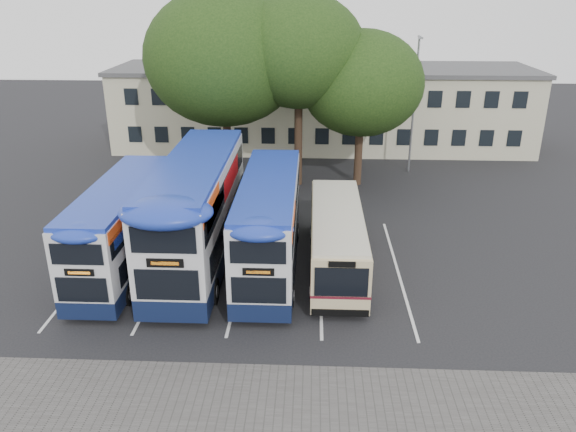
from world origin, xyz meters
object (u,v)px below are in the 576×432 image
at_px(tree_left, 224,58).
at_px(bus_dd_left, 122,224).
at_px(tree_right, 362,83).
at_px(bus_single, 337,236).
at_px(lamp_post, 414,98).
at_px(tree_mid, 299,51).
at_px(bus_dd_mid, 198,207).
at_px(bus_dd_right, 269,221).

relative_size(tree_left, bus_dd_left, 1.26).
distance_m(tree_right, bus_single, 12.89).
xyz_separation_m(lamp_post, tree_mid, (-7.60, -2.94, 3.27)).
bearing_deg(bus_single, tree_mid, 100.05).
bearing_deg(bus_dd_left, lamp_post, 45.08).
distance_m(lamp_post, bus_dd_left, 21.56).
distance_m(tree_left, bus_dd_left, 14.09).
relative_size(lamp_post, tree_right, 0.93).
bearing_deg(bus_dd_mid, tree_mid, 69.23).
height_order(tree_right, bus_dd_mid, tree_right).
relative_size(bus_dd_mid, bus_single, 1.28).
bearing_deg(tree_mid, bus_single, -79.95).
height_order(lamp_post, bus_dd_left, lamp_post).
xyz_separation_m(tree_right, bus_dd_right, (-4.81, -12.00, -4.16)).
relative_size(bus_dd_left, bus_dd_right, 0.95).
bearing_deg(bus_single, lamp_post, 69.14).
xyz_separation_m(lamp_post, bus_dd_mid, (-11.86, -14.18, -2.39)).
bearing_deg(tree_right, lamp_post, 36.49).
height_order(bus_dd_left, bus_dd_mid, bus_dd_mid).
xyz_separation_m(bus_dd_left, bus_single, (9.54, 0.58, -0.65)).
xyz_separation_m(tree_mid, bus_dd_right, (-0.97, -11.83, -6.04)).
xyz_separation_m(lamp_post, tree_right, (-3.76, -2.78, 1.39)).
height_order(bus_dd_left, bus_single, bus_dd_left).
bearing_deg(lamp_post, tree_left, -168.00).
bearing_deg(bus_dd_right, bus_dd_mid, 169.72).
height_order(lamp_post, bus_dd_mid, lamp_post).
bearing_deg(tree_right, tree_left, 178.72).
xyz_separation_m(lamp_post, bus_single, (-5.55, -14.55, -3.54)).
bearing_deg(bus_dd_right, bus_single, 4.22).
bearing_deg(lamp_post, bus_dd_left, -134.92).
relative_size(tree_left, tree_right, 1.24).
xyz_separation_m(tree_left, bus_dd_left, (-2.90, -12.54, -5.72)).
height_order(tree_right, bus_dd_right, tree_right).
relative_size(tree_right, bus_dd_right, 0.96).
xyz_separation_m(lamp_post, bus_dd_left, (-15.09, -15.13, -2.89)).
height_order(tree_left, bus_dd_right, tree_left).
bearing_deg(bus_dd_mid, tree_right, 54.57).
height_order(bus_dd_right, bus_single, bus_dd_right).
xyz_separation_m(tree_left, bus_dd_mid, (0.32, -11.59, -5.22)).
relative_size(lamp_post, bus_single, 0.99).
bearing_deg(bus_dd_mid, lamp_post, 50.07).
distance_m(bus_dd_left, bus_single, 9.58).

